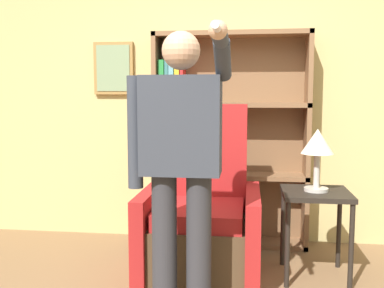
{
  "coord_description": "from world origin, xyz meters",
  "views": [
    {
      "loc": [
        0.25,
        -2.15,
        1.36
      ],
      "look_at": [
        -0.12,
        0.73,
        1.04
      ],
      "focal_mm": 42.0,
      "sensor_mm": 36.0,
      "label": 1
    }
  ],
  "objects": [
    {
      "name": "bookcase",
      "position": [
        -0.07,
        1.87,
        0.93
      ],
      "size": [
        1.38,
        0.28,
        1.9
      ],
      "color": "brown",
      "rests_on": "ground_plane"
    },
    {
      "name": "wall_back",
      "position": [
        -0.01,
        2.03,
        1.4
      ],
      "size": [
        8.0,
        0.11,
        2.8
      ],
      "color": "tan",
      "rests_on": "ground_plane"
    },
    {
      "name": "side_table",
      "position": [
        0.74,
        1.18,
        0.55
      ],
      "size": [
        0.49,
        0.49,
        0.65
      ],
      "color": "black",
      "rests_on": "ground_plane"
    },
    {
      "name": "armchair",
      "position": [
        -0.1,
        1.12,
        0.39
      ],
      "size": [
        0.86,
        0.84,
        1.29
      ],
      "color": "#4C3823",
      "rests_on": "ground_plane"
    },
    {
      "name": "person_standing",
      "position": [
        -0.15,
        0.41,
        1.0
      ],
      "size": [
        0.61,
        0.78,
        1.72
      ],
      "color": "#2D2D33",
      "rests_on": "ground_plane"
    },
    {
      "name": "table_lamp",
      "position": [
        0.74,
        1.18,
        0.99
      ],
      "size": [
        0.24,
        0.24,
        0.46
      ],
      "color": "#B7B2A8",
      "rests_on": "side_table"
    }
  ]
}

